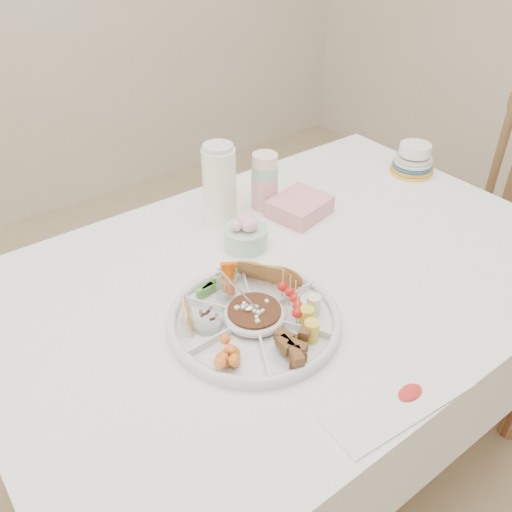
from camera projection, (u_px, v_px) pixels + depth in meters
floor at (282, 448)px, 1.82m from camera, size 4.00×4.00×0.00m
dining_table at (285, 372)px, 1.60m from camera, size 1.52×1.02×0.76m
chair at (509, 242)px, 1.97m from camera, size 0.47×0.47×0.96m
party_tray at (254, 317)px, 1.20m from camera, size 0.40×0.40×0.04m
bean_dip at (254, 315)px, 1.20m from camera, size 0.12×0.12×0.04m
tortillas at (273, 276)px, 1.29m from camera, size 0.11×0.11×0.07m
carrot_cucumber at (219, 275)px, 1.26m from camera, size 0.10×0.10×0.09m
pita_raisins at (195, 317)px, 1.17m from camera, size 0.10×0.10×0.05m
cherries at (232, 353)px, 1.10m from camera, size 0.11×0.11×0.04m
granola_chunks at (295, 345)px, 1.11m from camera, size 0.11×0.11×0.04m
banana_tomato at (312, 298)px, 1.20m from camera, size 0.11×0.11×0.09m
cup_stack at (265, 173)px, 1.57m from camera, size 0.08×0.08×0.22m
thermos at (220, 184)px, 1.50m from camera, size 0.12×0.12×0.24m
flower_bowl at (246, 233)px, 1.44m from camera, size 0.14×0.14×0.09m
napkin_stack at (300, 207)px, 1.58m from camera, size 0.19×0.17×0.05m
plate_stack at (413, 160)px, 1.79m from camera, size 0.17×0.17×0.09m
placemat at (399, 402)px, 1.04m from camera, size 0.32×0.13×0.01m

